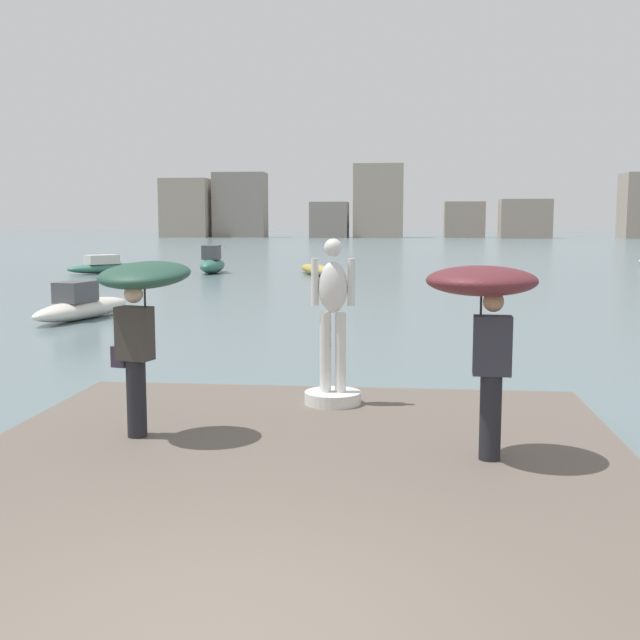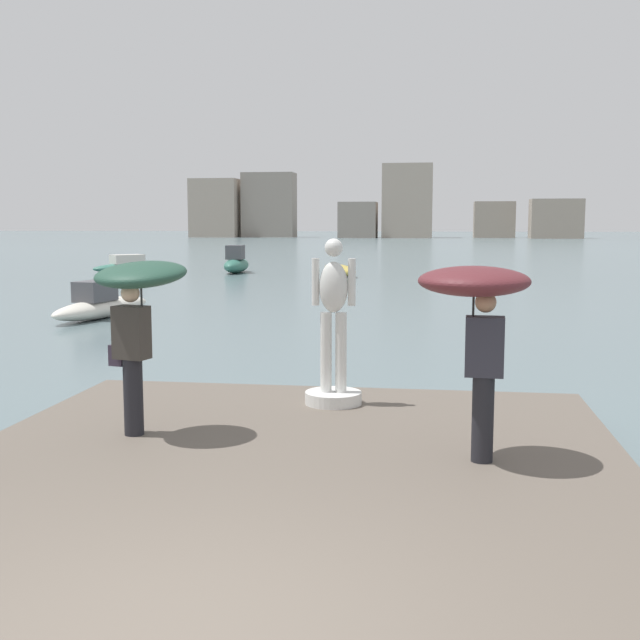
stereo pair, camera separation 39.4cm
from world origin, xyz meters
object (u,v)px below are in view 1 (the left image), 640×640
at_px(boat_far, 82,306).
at_px(boat_mid, 107,266).
at_px(onlooker_left, 141,299).
at_px(boat_near, 212,263).
at_px(onlooker_right, 484,301).
at_px(boat_rightward, 316,270).
at_px(statue_white_figure, 333,342).

bearing_deg(boat_far, boat_mid, 109.14).
height_order(onlooker_left, boat_far, onlooker_left).
height_order(boat_near, boat_far, boat_near).
relative_size(boat_near, boat_mid, 0.88).
relative_size(onlooker_right, boat_rightward, 0.36).
distance_m(onlooker_left, boat_far, 15.13).
relative_size(onlooker_right, boat_mid, 0.46).
xyz_separation_m(boat_mid, boat_far, (6.97, -20.09, 0.00)).
relative_size(boat_far, boat_rightward, 0.86).
bearing_deg(boat_rightward, statue_white_figure, -83.32).
height_order(onlooker_right, boat_far, onlooker_right).
bearing_deg(boat_near, boat_rightward, -9.26).
relative_size(boat_near, boat_rightward, 0.69).
distance_m(boat_mid, boat_rightward, 11.68).
height_order(onlooker_right, boat_mid, onlooker_right).
xyz_separation_m(statue_white_figure, boat_rightward, (-3.71, 31.63, -0.95)).
bearing_deg(boat_rightward, onlooker_right, -80.90).
bearing_deg(statue_white_figure, boat_mid, 115.79).
bearing_deg(boat_rightward, boat_mid, 179.01).
bearing_deg(boat_near, onlooker_left, -77.49).
bearing_deg(boat_rightward, onlooker_left, -87.03).
xyz_separation_m(statue_white_figure, onlooker_left, (-1.97, -1.86, 0.74)).
relative_size(statue_white_figure, boat_mid, 0.51).
relative_size(boat_mid, boat_rightward, 0.78).
relative_size(onlooker_left, boat_rightward, 0.37).
bearing_deg(statue_white_figure, boat_rightward, 96.68).
bearing_deg(boat_rightward, boat_near, 170.74).
height_order(statue_white_figure, onlooker_left, statue_white_figure).
xyz_separation_m(onlooker_right, boat_near, (-11.34, 34.88, -1.48)).
bearing_deg(boat_mid, statue_white_figure, -64.21).
relative_size(statue_white_figure, boat_rightward, 0.40).
height_order(onlooker_right, boat_rightward, onlooker_right).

